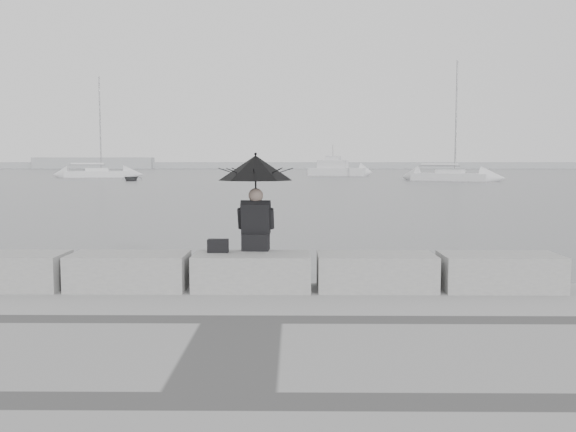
{
  "coord_description": "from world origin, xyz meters",
  "views": [
    {
      "loc": [
        0.58,
        -9.16,
        2.29
      ],
      "look_at": [
        0.46,
        3.0,
        1.22
      ],
      "focal_mm": 40.0,
      "sensor_mm": 36.0,
      "label": 1
    }
  ],
  "objects_px": {
    "sailboat_right": "(450,176)",
    "sailboat_left": "(97,173)",
    "motor_cruiser": "(338,169)",
    "dinghy": "(131,178)",
    "seated_person": "(256,181)"
  },
  "relations": [
    {
      "from": "sailboat_right",
      "to": "sailboat_left",
      "type": "bearing_deg",
      "value": -167.82
    },
    {
      "from": "motor_cruiser",
      "to": "sailboat_left",
      "type": "bearing_deg",
      "value": -146.67
    },
    {
      "from": "sailboat_right",
      "to": "dinghy",
      "type": "xyz_separation_m",
      "value": [
        -34.68,
        0.46,
        -0.23
      ]
    },
    {
      "from": "sailboat_left",
      "to": "dinghy",
      "type": "height_order",
      "value": "sailboat_left"
    },
    {
      "from": "seated_person",
      "to": "dinghy",
      "type": "height_order",
      "value": "seated_person"
    },
    {
      "from": "motor_cruiser",
      "to": "dinghy",
      "type": "relative_size",
      "value": 2.52
    },
    {
      "from": "motor_cruiser",
      "to": "sailboat_right",
      "type": "bearing_deg",
      "value": -45.47
    },
    {
      "from": "sailboat_left",
      "to": "sailboat_right",
      "type": "height_order",
      "value": "same"
    },
    {
      "from": "sailboat_left",
      "to": "motor_cruiser",
      "type": "xyz_separation_m",
      "value": [
        31.59,
        8.51,
        0.37
      ]
    },
    {
      "from": "seated_person",
      "to": "sailboat_right",
      "type": "xyz_separation_m",
      "value": [
        17.36,
        60.29,
        -1.47
      ]
    },
    {
      "from": "sailboat_right",
      "to": "seated_person",
      "type": "bearing_deg",
      "value": -76.79
    },
    {
      "from": "seated_person",
      "to": "sailboat_right",
      "type": "relative_size",
      "value": 0.11
    },
    {
      "from": "seated_person",
      "to": "sailboat_right",
      "type": "height_order",
      "value": "sailboat_right"
    },
    {
      "from": "motor_cruiser",
      "to": "dinghy",
      "type": "distance_m",
      "value": 31.97
    },
    {
      "from": "seated_person",
      "to": "sailboat_left",
      "type": "height_order",
      "value": "sailboat_left"
    }
  ]
}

